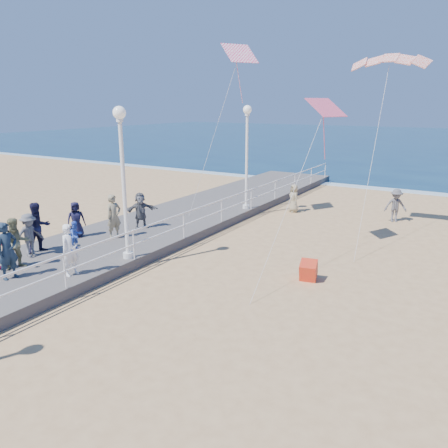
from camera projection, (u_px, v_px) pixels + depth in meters
The scene contains 21 objects.
ground at pixel (260, 301), 13.25m from camera, with size 160.00×160.00×0.00m, color tan.
surf_line at pixel (393, 190), 30.17m from camera, with size 160.00×1.20×0.04m, color white.
boardwalk at pixel (87, 253), 16.93m from camera, with size 5.00×44.00×0.40m, color #645F5A.
railing at pixel (133, 236), 15.43m from camera, with size 0.05×42.00×0.55m.
lamp_post_mid at pixel (123, 168), 14.94m from camera, with size 0.44×0.44×5.32m.
lamp_post_far at pixel (247, 147), 22.37m from camera, with size 0.44×0.44×5.32m.
woman_holding_toddler at pixel (70, 250), 14.00m from camera, with size 0.62×0.41×1.71m, color white.
toddler_held at pixel (76, 235), 13.93m from camera, with size 0.46×0.36×0.95m, color blue.
spectator_0 at pixel (7, 251), 13.71m from camera, with size 0.67×0.44×1.85m, color #1B2B3D.
spectator_1 at pixel (16, 243), 14.62m from camera, with size 0.85×0.66×1.74m, color #7D7D56.
spectator_2 at pixel (30, 235), 15.78m from camera, with size 1.03×0.59×1.59m, color #5C5C61.
spectator_4 at pixel (76, 220), 18.09m from camera, with size 0.73×0.48×1.49m, color #171631.
spectator_5 at pixel (141, 210), 19.38m from camera, with size 1.50×0.48×1.61m, color #5D5F63.
spectator_6 at pixel (114, 217), 17.89m from camera, with size 0.67×0.44×1.84m, color gray.
spectator_7 at pixel (38, 227), 16.21m from camera, with size 0.92×0.72×1.89m, color #191938.
beach_walker_a at pixel (396, 206), 21.94m from camera, with size 1.09×0.62×1.68m, color #535257.
beach_walker_c at pixel (294, 198), 23.95m from camera, with size 0.76×0.49×1.55m, color gray.
box_kite at pixel (308, 272), 14.71m from camera, with size 0.55×0.55×0.60m, color red.
kite_parafoil at pixel (390, 58), 17.97m from camera, with size 3.18×0.90×0.30m, color red, non-canonical shape.
kite_diamond_pink at pixel (326, 107), 16.46m from camera, with size 1.26×1.26×0.02m, color #D84F6F.
kite_diamond_redwhite at pixel (240, 53), 20.27m from camera, with size 1.44×1.44×0.02m, color #EB1B59.
Camera 1 is at (5.32, -10.98, 5.78)m, focal length 35.00 mm.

